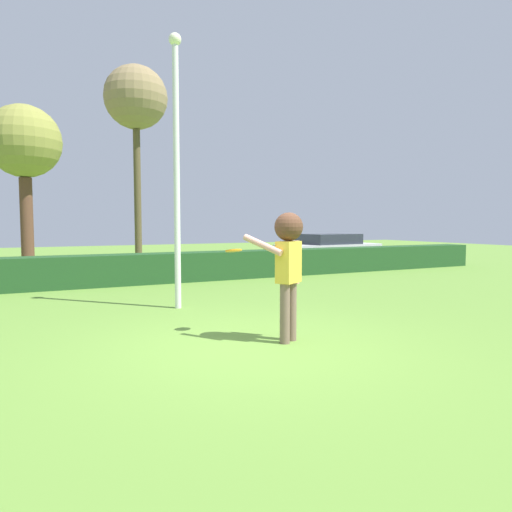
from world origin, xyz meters
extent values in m
plane|color=olive|center=(0.00, 0.00, 0.00)|extent=(60.00, 60.00, 0.00)
cylinder|color=#7A5F51|center=(0.47, -0.08, 0.42)|extent=(0.14, 0.14, 0.84)
cylinder|color=#7A5F51|center=(0.64, 0.02, 0.42)|extent=(0.14, 0.14, 0.84)
cube|color=yellow|center=(0.55, -0.03, 1.13)|extent=(0.44, 0.38, 0.58)
cylinder|color=tan|center=(0.21, 0.09, 1.37)|extent=(0.39, 0.57, 0.30)
cylinder|color=tan|center=(0.76, 0.09, 1.11)|extent=(0.09, 0.09, 0.62)
sphere|color=tan|center=(0.55, -0.03, 1.59)|extent=(0.22, 0.22, 0.22)
sphere|color=#523222|center=(0.55, -0.03, 1.62)|extent=(0.40, 0.40, 0.40)
cylinder|color=orange|center=(0.06, 0.75, 1.26)|extent=(0.25, 0.25, 0.06)
cylinder|color=silver|center=(-0.05, 3.18, 2.52)|extent=(0.12, 0.12, 5.05)
sphere|color=#F2EFCC|center=(-0.05, 3.18, 5.15)|extent=(0.24, 0.24, 0.24)
cube|color=#204A21|center=(0.00, 7.22, 0.41)|extent=(25.49, 0.90, 0.82)
cube|color=white|center=(8.08, 9.39, 0.57)|extent=(4.34, 2.09, 0.55)
cube|color=#2D333D|center=(8.08, 9.39, 1.05)|extent=(2.34, 1.76, 0.40)
cylinder|color=black|center=(9.46, 10.38, 0.30)|extent=(0.61, 0.16, 0.60)
cylinder|color=black|center=(9.62, 8.68, 0.30)|extent=(0.61, 0.16, 0.60)
cylinder|color=black|center=(6.53, 10.10, 0.30)|extent=(0.61, 0.16, 0.60)
cylinder|color=black|center=(6.69, 8.41, 0.30)|extent=(0.61, 0.16, 0.60)
cylinder|color=brown|center=(1.15, 11.92, 2.57)|extent=(0.26, 0.26, 5.14)
sphere|color=#8C7750|center=(1.15, 11.92, 6.30)|extent=(2.32, 2.32, 2.32)
cylinder|color=brown|center=(-2.59, 11.96, 1.60)|extent=(0.41, 0.41, 3.21)
sphere|color=olive|center=(-2.59, 11.96, 4.41)|extent=(2.42, 2.42, 2.42)
camera|label=1|loc=(-2.74, -5.51, 1.67)|focal=32.28mm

